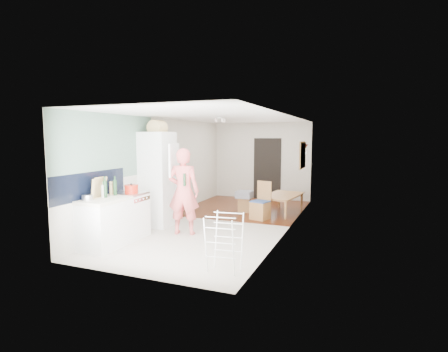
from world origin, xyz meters
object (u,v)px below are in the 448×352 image
Objects in this scene: dining_table at (283,205)px; dining_chair at (260,201)px; person at (183,184)px; stool at (244,205)px; drying_rack at (224,243)px.

dining_chair is (-0.38, -0.89, 0.25)m from dining_table.
person reaches higher than stool.
dining_chair reaches higher than dining_table.
drying_rack is at bearing 121.04° from person.
person is 2.70m from stool.
person is 2.39× the size of drying_rack.
person is 2.33m from drying_rack.
person is 2.27× the size of dining_chair.
person is 5.30× the size of stool.
drying_rack is (0.03, -4.35, 0.23)m from dining_table.
person is at bearing -101.64° from stool.
stool is 4.26m from drying_rack.
dining_table is 1.00m from dining_chair.
person is 3.24m from dining_table.
person reaches higher than dining_table.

